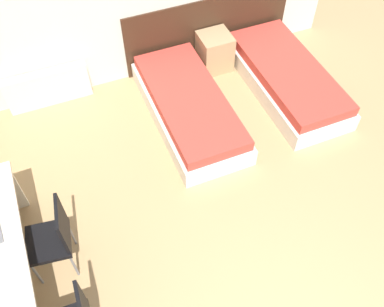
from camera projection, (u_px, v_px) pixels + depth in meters
name	position (u px, v px, depth m)	size (l,w,h in m)	color
headboard_panel	(208.00, 29.00, 5.92)	(2.40, 0.03, 0.94)	#382316
bed_near_window	(189.00, 107.00, 5.38)	(0.89, 2.01, 0.39)	silver
bed_near_door	(287.00, 78.00, 5.71)	(0.89, 2.01, 0.39)	silver
nightstand	(215.00, 52.00, 5.94)	(0.43, 0.42, 0.53)	tan
radiator	(48.00, 88.00, 5.51)	(1.07, 0.12, 0.51)	silver
chair_near_laptop	(53.00, 237.00, 3.90)	(0.46, 0.46, 0.94)	black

